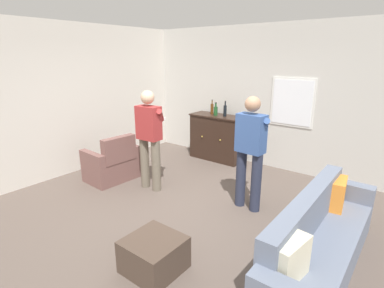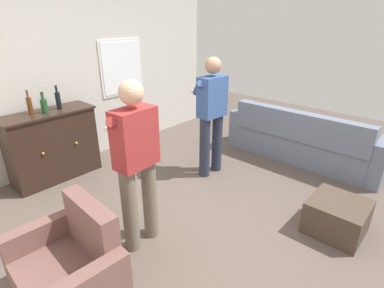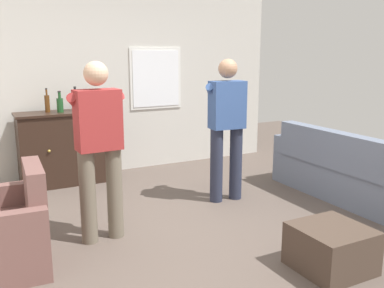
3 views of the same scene
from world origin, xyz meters
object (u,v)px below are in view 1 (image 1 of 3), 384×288
(bottle_liquor_amber, at_px, (212,109))
(bottle_spirits_clear, at_px, (216,111))
(armchair, at_px, (113,164))
(ottoman, at_px, (154,255))
(person_standing_right, at_px, (251,148))
(couch, at_px, (319,244))
(person_standing_left, at_px, (150,136))
(sideboard_cabinet, at_px, (217,137))
(bottle_wine_green, at_px, (225,110))

(bottle_liquor_amber, height_order, bottle_spirits_clear, bottle_liquor_amber)
(armchair, relative_size, bottle_liquor_amber, 2.91)
(armchair, xyz_separation_m, ottoman, (2.33, -1.28, -0.11))
(ottoman, xyz_separation_m, person_standing_right, (0.13, 1.85, 0.75))
(couch, bearing_deg, bottle_spirits_clear, 140.76)
(bottle_spirits_clear, bearing_deg, person_standing_left, -90.74)
(person_standing_left, xyz_separation_m, person_standing_right, (1.63, 0.41, 0.00))
(sideboard_cabinet, height_order, ottoman, sideboard_cabinet)
(armchair, bearing_deg, ottoman, -28.86)
(bottle_wine_green, height_order, bottle_spirits_clear, bottle_wine_green)
(couch, distance_m, bottle_wine_green, 3.63)
(couch, xyz_separation_m, armchair, (-3.71, 0.25, -0.04))
(bottle_spirits_clear, distance_m, person_standing_left, 1.93)
(bottle_liquor_amber, xyz_separation_m, person_standing_right, (1.75, -1.59, -0.16))
(bottle_wine_green, bearing_deg, ottoman, -69.60)
(armchair, height_order, person_standing_left, person_standing_left)
(bottle_liquor_amber, distance_m, person_standing_right, 2.38)
(armchair, distance_m, bottle_spirits_clear, 2.39)
(bottle_wine_green, bearing_deg, armchair, -116.69)
(armchair, xyz_separation_m, person_standing_left, (0.83, 0.16, 0.65))
(sideboard_cabinet, distance_m, person_standing_right, 2.26)
(couch, relative_size, bottle_spirits_clear, 8.72)
(bottle_liquor_amber, bearing_deg, couch, -38.76)
(sideboard_cabinet, xyz_separation_m, bottle_spirits_clear, (-0.02, -0.04, 0.59))
(sideboard_cabinet, relative_size, person_standing_right, 0.71)
(couch, distance_m, bottle_spirits_clear, 3.76)
(armchair, distance_m, bottle_wine_green, 2.51)
(couch, height_order, sideboard_cabinet, sideboard_cabinet)
(couch, height_order, ottoman, couch)
(armchair, height_order, person_standing_right, person_standing_right)
(armchair, height_order, bottle_wine_green, bottle_wine_green)
(couch, relative_size, bottle_liquor_amber, 7.71)
(couch, xyz_separation_m, person_standing_left, (-2.88, 0.41, 0.61))
(sideboard_cabinet, distance_m, bottle_liquor_amber, 0.63)
(ottoman, bearing_deg, person_standing_right, 85.90)
(couch, distance_m, sideboard_cabinet, 3.70)
(couch, relative_size, bottle_wine_green, 7.43)
(bottle_liquor_amber, bearing_deg, person_standing_right, -42.24)
(couch, height_order, bottle_wine_green, bottle_wine_green)
(sideboard_cabinet, relative_size, person_standing_left, 0.71)
(bottle_liquor_amber, distance_m, ottoman, 3.92)
(couch, distance_m, person_standing_left, 2.97)
(bottle_wine_green, bearing_deg, bottle_spirits_clear, -170.74)
(armchair, relative_size, ottoman, 1.62)
(person_standing_right, bearing_deg, person_standing_left, -166.00)
(bottle_liquor_amber, height_order, ottoman, bottle_liquor_amber)
(couch, xyz_separation_m, person_standing_right, (-1.25, 0.82, 0.61))
(bottle_liquor_amber, relative_size, bottle_spirits_clear, 1.13)
(bottle_wine_green, distance_m, person_standing_left, 1.98)
(sideboard_cabinet, height_order, bottle_spirits_clear, bottle_spirits_clear)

